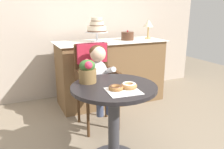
# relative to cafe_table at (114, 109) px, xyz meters

# --- Properties ---
(back_wall) EXTENTS (4.80, 0.10, 2.70)m
(back_wall) POSITION_rel_cafe_table_xyz_m (0.00, 1.85, 0.84)
(back_wall) COLOR #B2A393
(back_wall) RESTS_ON ground
(cafe_table) EXTENTS (0.72, 0.72, 0.72)m
(cafe_table) POSITION_rel_cafe_table_xyz_m (0.00, 0.00, 0.00)
(cafe_table) COLOR black
(cafe_table) RESTS_ON ground
(wicker_chair) EXTENTS (0.42, 0.45, 0.95)m
(wicker_chair) POSITION_rel_cafe_table_xyz_m (0.10, 0.75, 0.13)
(wicker_chair) COLOR #472D19
(wicker_chair) RESTS_ON ground
(seated_child) EXTENTS (0.27, 0.32, 0.73)m
(seated_child) POSITION_rel_cafe_table_xyz_m (0.10, 0.60, 0.17)
(seated_child) COLOR silver
(seated_child) RESTS_ON ground
(paper_napkin) EXTENTS (0.27, 0.26, 0.00)m
(paper_napkin) POSITION_rel_cafe_table_xyz_m (0.01, -0.15, 0.21)
(paper_napkin) COLOR white
(paper_napkin) RESTS_ON cafe_table
(donut_front) EXTENTS (0.12, 0.12, 0.04)m
(donut_front) POSITION_rel_cafe_table_xyz_m (-0.03, -0.11, 0.23)
(donut_front) COLOR #936033
(donut_front) RESTS_ON cafe_table
(donut_mid) EXTENTS (0.13, 0.13, 0.05)m
(donut_mid) POSITION_rel_cafe_table_xyz_m (0.08, -0.12, 0.24)
(donut_mid) COLOR #AD7542
(donut_mid) RESTS_ON cafe_table
(flower_vase) EXTENTS (0.15, 0.16, 0.20)m
(flower_vase) POSITION_rel_cafe_table_xyz_m (-0.17, 0.17, 0.32)
(flower_vase) COLOR brown
(flower_vase) RESTS_ON cafe_table
(display_counter) EXTENTS (1.56, 0.62, 0.90)m
(display_counter) POSITION_rel_cafe_table_xyz_m (0.55, 1.30, -0.05)
(display_counter) COLOR brown
(display_counter) RESTS_ON ground
(tiered_cake_stand) EXTENTS (0.30, 0.30, 0.33)m
(tiered_cake_stand) POSITION_rel_cafe_table_xyz_m (0.34, 1.30, 0.59)
(tiered_cake_stand) COLOR silver
(tiered_cake_stand) RESTS_ON display_counter
(round_layer_cake) EXTENTS (0.18, 0.18, 0.14)m
(round_layer_cake) POSITION_rel_cafe_table_xyz_m (0.81, 1.30, 0.45)
(round_layer_cake) COLOR #4C2D1E
(round_layer_cake) RESTS_ON display_counter
(table_lamp) EXTENTS (0.15, 0.15, 0.28)m
(table_lamp) POSITION_rel_cafe_table_xyz_m (1.19, 1.34, 0.61)
(table_lamp) COLOR #B28C47
(table_lamp) RESTS_ON display_counter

